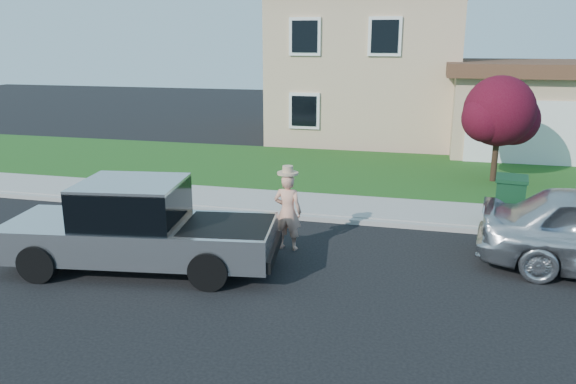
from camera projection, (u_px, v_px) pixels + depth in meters
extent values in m
plane|color=black|center=(279.00, 262.00, 11.69)|extent=(80.00, 80.00, 0.00)
cube|color=gray|center=(346.00, 221.00, 14.15)|extent=(40.00, 0.20, 0.12)
cube|color=gray|center=(352.00, 208.00, 15.18)|extent=(40.00, 2.00, 0.15)
cube|color=#154B19|center=(370.00, 172.00, 19.40)|extent=(40.00, 7.00, 0.10)
cube|color=tan|center=(370.00, 67.00, 26.77)|extent=(8.00, 9.00, 6.40)
cube|color=tan|center=(521.00, 113.00, 22.86)|extent=(5.50, 6.00, 3.20)
cube|color=white|center=(532.00, 133.00, 20.12)|extent=(4.60, 0.12, 2.30)
cube|color=#4C2D1E|center=(526.00, 68.00, 22.39)|extent=(6.20, 6.80, 0.50)
cube|color=white|center=(305.00, 37.00, 22.65)|extent=(1.30, 0.10, 1.50)
cube|color=white|center=(385.00, 36.00, 21.91)|extent=(1.30, 0.10, 1.50)
cube|color=black|center=(304.00, 111.00, 23.44)|extent=(1.30, 0.10, 1.50)
cylinder|color=black|center=(38.00, 263.00, 10.65)|extent=(0.78, 0.38, 0.75)
cylinder|color=black|center=(80.00, 233.00, 12.30)|extent=(0.78, 0.38, 0.75)
cylinder|color=black|center=(209.00, 270.00, 10.32)|extent=(0.78, 0.38, 0.75)
cylinder|color=black|center=(228.00, 239.00, 11.96)|extent=(0.78, 0.38, 0.75)
cube|color=#B2B4B9|center=(141.00, 238.00, 11.23)|extent=(5.52, 2.58, 0.67)
cube|color=black|center=(132.00, 204.00, 11.06)|extent=(2.18, 1.99, 0.79)
cube|color=#B2B4B9|center=(130.00, 183.00, 10.95)|extent=(2.18, 1.99, 0.07)
cube|color=black|center=(227.00, 226.00, 10.97)|extent=(1.88, 1.80, 0.06)
cube|color=black|center=(15.00, 239.00, 11.54)|extent=(0.36, 1.77, 0.37)
cube|color=black|center=(274.00, 251.00, 11.00)|extent=(0.36, 1.77, 0.23)
cube|color=black|center=(116.00, 194.00, 12.13)|extent=(0.14, 0.22, 0.17)
imported|color=#E69D7E|center=(288.00, 212.00, 12.21)|extent=(0.65, 0.44, 1.71)
cylinder|color=tan|center=(288.00, 173.00, 11.98)|extent=(0.46, 0.46, 0.05)
cylinder|color=tan|center=(288.00, 169.00, 11.97)|extent=(0.23, 0.23, 0.16)
cylinder|color=black|center=(495.00, 158.00, 17.79)|extent=(0.19, 0.19, 1.52)
sphere|color=#4B101D|center=(499.00, 111.00, 17.41)|extent=(2.19, 2.19, 2.19)
sphere|color=#4B101D|center=(513.00, 119.00, 17.64)|extent=(1.62, 1.62, 1.62)
sphere|color=#4B101D|center=(487.00, 118.00, 17.28)|extent=(1.52, 1.52, 1.52)
cube|color=#0D321A|center=(510.00, 202.00, 13.50)|extent=(0.75, 0.84, 1.09)
cube|color=#0D321A|center=(512.00, 179.00, 13.34)|extent=(0.82, 0.92, 0.09)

